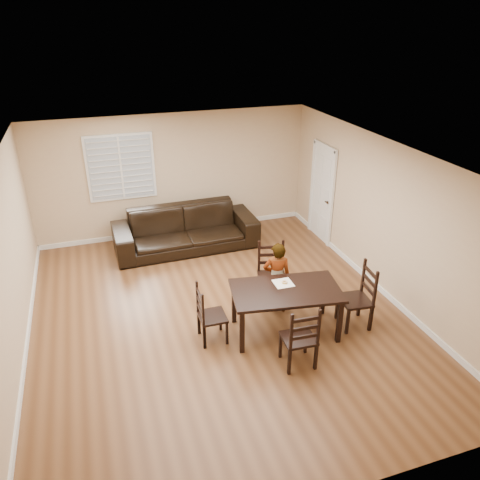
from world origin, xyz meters
name	(u,v)px	position (x,y,z in m)	size (l,w,h in m)	color
ground	(219,315)	(0.00, 0.00, 0.00)	(7.00, 7.00, 0.00)	brown
room	(216,211)	(0.04, 0.18, 1.81)	(6.04, 7.04, 2.72)	#CBB089
dining_table	(286,294)	(0.87, -0.75, 0.69)	(1.78, 1.18, 0.78)	black
chair_near	(271,272)	(1.04, 0.30, 0.48)	(0.57, 0.55, 1.06)	black
chair_far	(302,342)	(0.74, -1.62, 0.46)	(0.48, 0.45, 1.01)	black
chair_left	(205,317)	(-0.37, -0.57, 0.43)	(0.41, 0.44, 0.96)	black
chair_right	(363,298)	(2.12, -0.94, 0.49)	(0.50, 0.53, 1.07)	black
child	(277,278)	(0.96, -0.16, 0.63)	(0.46, 0.30, 1.26)	gray
napkin	(283,283)	(0.89, -0.56, 0.78)	(0.29, 0.29, 0.00)	silver
donut	(285,282)	(0.91, -0.57, 0.80)	(0.09, 0.09, 0.03)	gold
sofa	(186,229)	(0.03, 2.63, 0.44)	(2.98, 1.16, 0.87)	black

